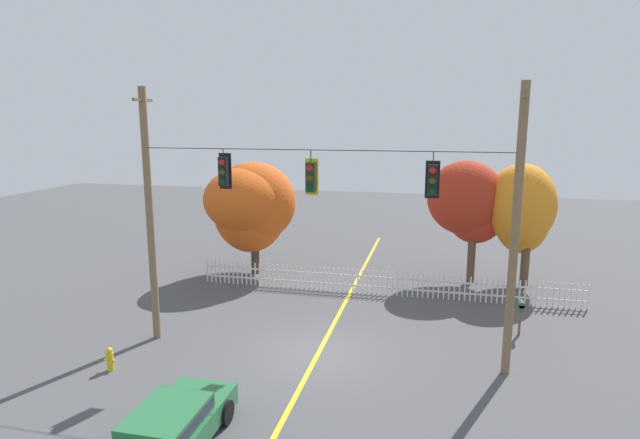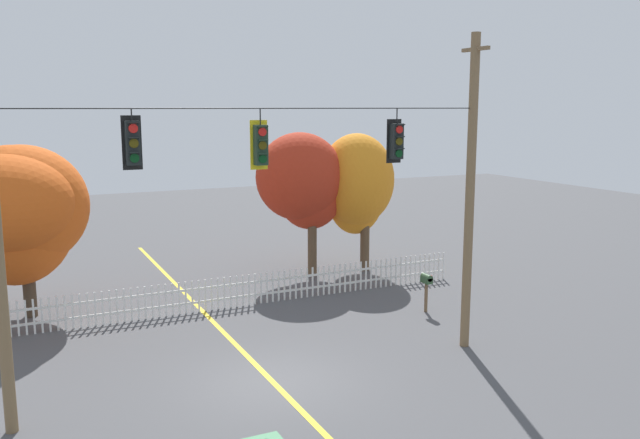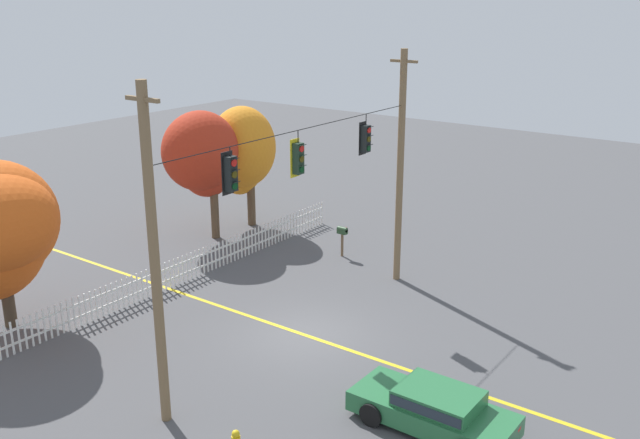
% 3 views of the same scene
% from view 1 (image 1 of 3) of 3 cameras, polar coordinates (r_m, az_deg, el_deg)
% --- Properties ---
extents(ground, '(80.00, 80.00, 0.00)m').
position_cam_1_polar(ground, '(18.20, -0.22, -14.51)').
color(ground, '#4C4C4F').
extents(lane_centerline_stripe, '(0.16, 36.00, 0.01)m').
position_cam_1_polar(lane_centerline_stripe, '(18.20, -0.22, -14.50)').
color(lane_centerline_stripe, gold).
rests_on(lane_centerline_stripe, ground).
extents(signal_support_span, '(12.31, 1.10, 8.90)m').
position_cam_1_polar(signal_support_span, '(16.76, -0.23, -0.36)').
color(signal_support_span, brown).
rests_on(signal_support_span, ground).
extents(traffic_signal_westbound_side, '(0.43, 0.38, 1.34)m').
position_cam_1_polar(traffic_signal_westbound_side, '(17.54, -10.49, 5.22)').
color(traffic_signal_westbound_side, black).
extents(traffic_signal_eastbound_side, '(0.43, 0.38, 1.45)m').
position_cam_1_polar(traffic_signal_eastbound_side, '(16.60, -1.00, 4.68)').
color(traffic_signal_eastbound_side, black).
extents(traffic_signal_northbound_secondary, '(0.43, 0.38, 1.43)m').
position_cam_1_polar(traffic_signal_northbound_secondary, '(16.11, 12.22, 4.27)').
color(traffic_signal_northbound_secondary, black).
extents(white_picket_fence, '(17.15, 0.06, 1.11)m').
position_cam_1_polar(white_picket_fence, '(23.79, 6.87, -6.92)').
color(white_picket_fence, white).
rests_on(white_picket_fence, ground).
extents(autumn_maple_near_fence, '(4.46, 4.47, 5.71)m').
position_cam_1_polar(autumn_maple_near_fence, '(26.48, -7.68, 1.76)').
color(autumn_maple_near_fence, '#473828').
rests_on(autumn_maple_near_fence, ground).
extents(autumn_maple_mid, '(3.71, 3.18, 5.91)m').
position_cam_1_polar(autumn_maple_mid, '(25.98, 16.00, 1.77)').
color(autumn_maple_mid, brown).
rests_on(autumn_maple_mid, ground).
extents(autumn_oak_far_east, '(3.17, 3.13, 5.83)m').
position_cam_1_polar(autumn_oak_far_east, '(26.08, 21.21, 1.05)').
color(autumn_oak_far_east, brown).
rests_on(autumn_oak_far_east, ground).
extents(parked_car, '(1.88, 4.28, 1.15)m').
position_cam_1_polar(parked_car, '(13.76, -16.17, -21.15)').
color(parked_car, '#286B3D').
rests_on(parked_car, ground).
extents(fire_hydrant, '(0.38, 0.22, 0.76)m').
position_cam_1_polar(fire_hydrant, '(18.23, -22.04, -14.01)').
color(fire_hydrant, gold).
rests_on(fire_hydrant, ground).
extents(roadside_mailbox, '(0.25, 0.44, 1.33)m').
position_cam_1_polar(roadside_mailbox, '(20.56, 21.16, -8.97)').
color(roadside_mailbox, brown).
rests_on(roadside_mailbox, ground).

